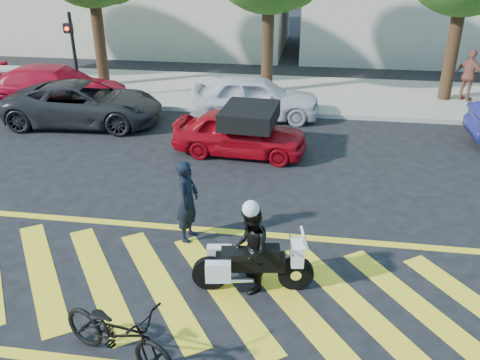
# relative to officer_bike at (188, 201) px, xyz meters

# --- Properties ---
(ground) EXTENTS (90.00, 90.00, 0.00)m
(ground) POSITION_rel_officer_bike_xyz_m (0.46, -1.55, -0.84)
(ground) COLOR black
(ground) RESTS_ON ground
(sidewalk) EXTENTS (60.00, 5.00, 0.15)m
(sidewalk) POSITION_rel_officer_bike_xyz_m (0.46, 10.45, -0.76)
(sidewalk) COLOR #9E998E
(sidewalk) RESTS_ON ground
(crosswalk) EXTENTS (12.33, 4.00, 0.01)m
(crosswalk) POSITION_rel_officer_bike_xyz_m (0.42, -1.55, -0.83)
(crosswalk) COLOR yellow
(crosswalk) RESTS_ON ground
(signal_pole) EXTENTS (0.28, 0.43, 3.20)m
(signal_pole) POSITION_rel_officer_bike_xyz_m (-6.04, 8.19, 1.08)
(signal_pole) COLOR black
(signal_pole) RESTS_ON ground
(officer_bike) EXTENTS (0.47, 0.65, 1.68)m
(officer_bike) POSITION_rel_officer_bike_xyz_m (0.00, 0.00, 0.00)
(officer_bike) COLOR black
(officer_bike) RESTS_ON ground
(bicycle) EXTENTS (2.05, 1.33, 1.02)m
(bicycle) POSITION_rel_officer_bike_xyz_m (-0.18, -3.34, -0.33)
(bicycle) COLOR black
(bicycle) RESTS_ON ground
(police_motorcycle) EXTENTS (2.06, 0.76, 0.91)m
(police_motorcycle) POSITION_rel_officer_bike_xyz_m (1.43, -1.42, -0.34)
(police_motorcycle) COLOR black
(police_motorcycle) RESTS_ON ground
(officer_moto) EXTENTS (0.70, 0.84, 1.56)m
(officer_moto) POSITION_rel_officer_bike_xyz_m (1.42, -1.41, -0.06)
(officer_moto) COLOR black
(officer_moto) RESTS_ON ground
(red_convertible) EXTENTS (3.76, 1.74, 1.25)m
(red_convertible) POSITION_rel_officer_bike_xyz_m (0.35, 4.51, -0.21)
(red_convertible) COLOR #9F0712
(red_convertible) RESTS_ON ground
(parked_left) EXTENTS (5.16, 2.20, 1.49)m
(parked_left) POSITION_rel_officer_bike_xyz_m (-6.57, 7.65, -0.10)
(parked_left) COLOR #B80B24
(parked_left) RESTS_ON ground
(parked_mid_left) EXTENTS (5.04, 2.56, 1.36)m
(parked_mid_left) POSITION_rel_officer_bike_xyz_m (-4.96, 6.25, -0.16)
(parked_mid_left) COLOR black
(parked_mid_left) RESTS_ON ground
(parked_mid_right) EXTENTS (4.31, 1.99, 1.43)m
(parked_mid_right) POSITION_rel_officer_bike_xyz_m (0.37, 7.65, -0.12)
(parked_mid_right) COLOR silver
(parked_mid_right) RESTS_ON ground
(pedestrian_right) EXTENTS (1.08, 1.03, 1.80)m
(pedestrian_right) POSITION_rel_officer_bike_xyz_m (7.65, 10.31, 0.21)
(pedestrian_right) COLOR #965744
(pedestrian_right) RESTS_ON sidewalk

